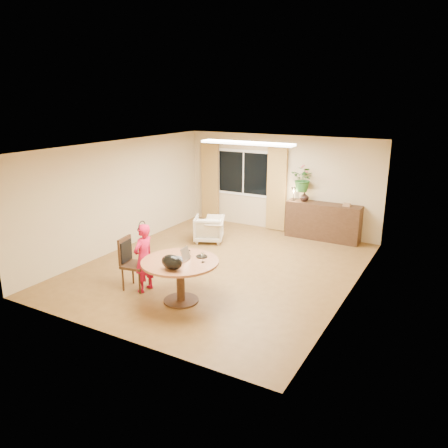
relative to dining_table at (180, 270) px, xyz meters
The scene contains 24 objects.
floor 1.87m from the dining_table, 95.88° to the left, with size 6.50×6.50×0.00m, color brown.
ceiling 2.65m from the dining_table, 95.88° to the left, with size 6.50×6.50×0.00m, color white.
wall_back 5.05m from the dining_table, 92.07° to the left, with size 5.50×5.50×0.00m, color tan.
wall_left 3.48m from the dining_table, 149.10° to the left, with size 6.50×6.50×0.00m, color tan.
wall_right 3.19m from the dining_table, 34.32° to the left, with size 6.50×6.50×0.00m, color tan.
window 5.22m from the dining_table, 104.41° to the left, with size 1.70×0.03×1.30m.
curtain_left 5.46m from the dining_table, 115.40° to the left, with size 0.55×0.08×2.25m, color brown.
curtain_right 4.94m from the dining_table, 92.69° to the left, with size 0.55×0.08×2.25m, color brown.
ceiling_panel 3.54m from the dining_table, 93.50° to the left, with size 2.20×0.35×0.05m, color white.
dining_table is the anchor object (origin of this frame).
dining_chair 1.08m from the dining_table, behind, with size 0.49×0.44×1.01m, color black, non-canonical shape.
child 0.87m from the dining_table, behind, with size 0.32×0.48×1.32m, color red.
laptop 0.31m from the dining_table, 157.60° to the left, with size 0.38×0.25×0.25m, color #B7B7BC, non-canonical shape.
tumbler 0.36m from the dining_table, 89.72° to the left, with size 0.07×0.07×0.10m, color white, non-canonical shape.
wine_glass 0.49m from the dining_table, 19.93° to the left, with size 0.06×0.06×0.18m, color white, non-canonical shape.
pot_lid 0.46m from the dining_table, 56.05° to the left, with size 0.20×0.20×0.03m, color white, non-canonical shape.
handbag 0.51m from the dining_table, 73.43° to the right, with size 0.39×0.23×0.26m, color black, non-canonical shape.
armchair 3.47m from the dining_table, 112.84° to the left, with size 0.70×0.72×0.66m, color beige.
throw 3.33m from the dining_table, 109.90° to the left, with size 0.45×0.55×0.03m, color beige, non-canonical shape.
sideboard 4.90m from the dining_table, 76.56° to the left, with size 1.90×0.46×0.95m, color black.
vase 4.82m from the dining_table, 82.76° to the left, with size 0.24×0.24×0.25m, color black.
bouquet 4.88m from the dining_table, 83.32° to the left, with size 0.59×0.51×0.66m, color #3B6A28.
book_stack 5.08m from the dining_table, 70.23° to the left, with size 0.19×0.14×0.08m, color #8B6746, non-canonical shape.
desk_lamp 4.75m from the dining_table, 86.03° to the left, with size 0.15×0.15×0.36m, color black, non-canonical shape.
Camera 1 is at (4.38, -7.64, 3.57)m, focal length 35.00 mm.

